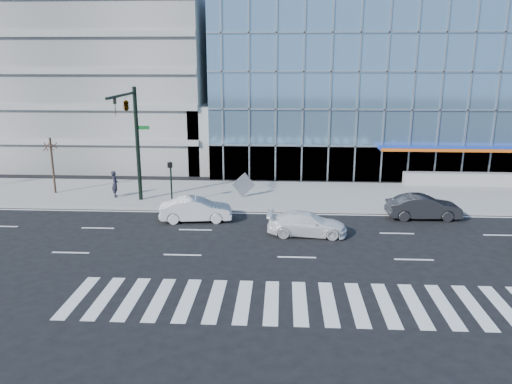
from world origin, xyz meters
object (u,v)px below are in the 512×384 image
white_suv (307,224)px  dark_sedan (424,207)px  ped_signal_post (171,176)px  tilted_panel (244,185)px  white_sedan (196,209)px  traffic_signal (130,118)px  pedestrian (115,184)px  street_tree_near (51,145)px

white_suv → dark_sedan: bearing=-62.2°
ped_signal_post → tilted_panel: (4.88, 2.12, -1.08)m
dark_sedan → tilted_panel: (-11.91, 4.06, 0.30)m
white_suv → white_sedan: size_ratio=1.02×
dark_sedan → traffic_signal: bearing=83.1°
white_sedan → dark_sedan: dark_sedan is taller
pedestrian → traffic_signal: bearing=-152.6°
street_tree_near → dark_sedan: bearing=-9.7°
ped_signal_post → traffic_signal: bearing=-171.5°
street_tree_near → white_suv: street_tree_near is taller
dark_sedan → tilted_panel: tilted_panel is taller
ped_signal_post → white_suv: size_ratio=0.65×
white_sedan → tilted_panel: size_ratio=3.48×
ped_signal_post → dark_sedan: ped_signal_post is taller
traffic_signal → tilted_panel: 9.31m
white_suv → white_sedan: (-6.91, 2.27, 0.08)m
street_tree_near → white_sedan: (11.76, -5.73, -3.03)m
dark_sedan → pedestrian: 21.63m
dark_sedan → pedestrian: (-21.32, 3.59, 0.36)m
street_tree_near → dark_sedan: size_ratio=0.91×
traffic_signal → ped_signal_post: traffic_signal is taller
tilted_panel → white_suv: bearing=-87.2°
pedestrian → tilted_panel: (9.41, 0.48, -0.06)m
white_suv → tilted_panel: (-4.29, 7.56, 0.39)m
traffic_signal → white_sedan: size_ratio=1.77×
white_sedan → tilted_panel: bearing=-32.9°
traffic_signal → pedestrian: bearing=135.3°
white_suv → pedestrian: bearing=65.8°
white_sedan → dark_sedan: (14.53, 1.23, 0.02)m
white_sedan → pedestrian: pedestrian is taller
traffic_signal → ped_signal_post: size_ratio=2.67×
dark_sedan → tilted_panel: bearing=68.9°
ped_signal_post → street_tree_near: size_ratio=0.71×
street_tree_near → white_suv: size_ratio=0.92×
tilted_panel → white_sedan: bearing=-143.1°
dark_sedan → street_tree_near: bearing=78.0°
traffic_signal → pedestrian: 5.80m
ped_signal_post → dark_sedan: bearing=-6.6°
traffic_signal → street_tree_near: 7.96m
ped_signal_post → street_tree_near: bearing=164.9°
white_sedan → ped_signal_post: bearing=28.9°
street_tree_near → white_sedan: bearing=-26.0°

